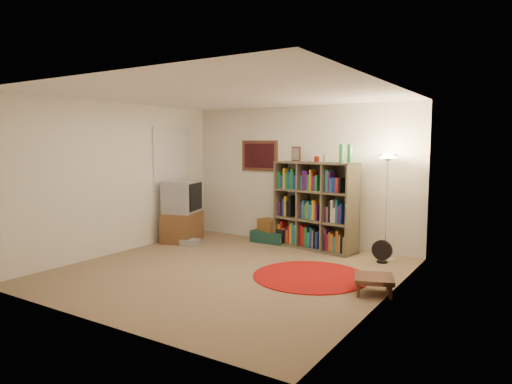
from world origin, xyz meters
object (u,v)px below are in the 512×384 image
at_px(bookshelf, 314,207).
at_px(tv_stand, 182,212).
at_px(floor_fan, 382,251).
at_px(suitcase, 271,236).
at_px(side_table, 374,279).
at_px(floor_lamp, 388,172).

distance_m(bookshelf, tv_stand, 2.48).
height_order(bookshelf, floor_fan, bookshelf).
relative_size(floor_fan, suitcase, 0.54).
bearing_deg(tv_stand, bookshelf, 0.95).
bearing_deg(bookshelf, side_table, -37.61).
distance_m(floor_lamp, side_table, 2.09).
height_order(bookshelf, floor_lamp, bookshelf).
relative_size(bookshelf, floor_lamp, 1.09).
distance_m(bookshelf, floor_lamp, 1.46).
distance_m(bookshelf, suitcase, 1.11).
bearing_deg(suitcase, floor_fan, -10.01).
distance_m(floor_fan, suitcase, 2.25).
relative_size(tv_stand, side_table, 1.93).
distance_m(tv_stand, suitcase, 1.72).
relative_size(floor_lamp, tv_stand, 1.45).
relative_size(bookshelf, suitcase, 2.76).
bearing_deg(side_table, bookshelf, 132.47).
bearing_deg(side_table, floor_fan, 103.32).
bearing_deg(floor_fan, floor_lamp, 94.39).
height_order(tv_stand, suitcase, tv_stand).
relative_size(bookshelf, side_table, 3.05).
bearing_deg(floor_fan, suitcase, 172.81).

